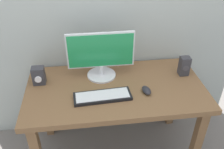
% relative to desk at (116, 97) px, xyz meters
% --- Properties ---
extents(ground_plane, '(6.00, 6.00, 0.00)m').
position_rel_desk_xyz_m(ground_plane, '(0.00, 0.00, -0.65)').
color(ground_plane, slate).
extents(desk, '(1.41, 0.73, 0.75)m').
position_rel_desk_xyz_m(desk, '(0.00, 0.00, 0.00)').
color(desk, brown).
rests_on(desk, ground_plane).
extents(monitor, '(0.54, 0.24, 0.39)m').
position_rel_desk_xyz_m(monitor, '(-0.10, 0.18, 0.30)').
color(monitor, silver).
rests_on(monitor, desk).
extents(keyboard_primary, '(0.44, 0.17, 0.03)m').
position_rel_desk_xyz_m(keyboard_primary, '(-0.12, -0.12, 0.11)').
color(keyboard_primary, black).
rests_on(keyboard_primary, desk).
extents(mouse, '(0.08, 0.12, 0.04)m').
position_rel_desk_xyz_m(mouse, '(0.22, -0.10, 0.12)').
color(mouse, '#232328').
rests_on(mouse, desk).
extents(speaker_right, '(0.08, 0.08, 0.16)m').
position_rel_desk_xyz_m(speaker_right, '(0.59, 0.11, 0.18)').
color(speaker_right, '#333338').
rests_on(speaker_right, desk).
extents(audio_controller, '(0.10, 0.09, 0.15)m').
position_rel_desk_xyz_m(audio_controller, '(-0.60, 0.13, 0.17)').
color(audio_controller, '#333338').
rests_on(audio_controller, desk).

